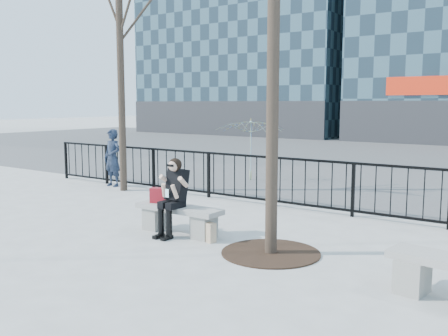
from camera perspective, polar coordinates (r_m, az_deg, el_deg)
The scene contains 10 objects.
ground at distance 8.82m, azimuth -5.16°, elevation -7.46°, with size 120.00×120.00×0.00m, color #979792.
street_surface at distance 22.31m, azimuth 20.60°, elevation 1.14°, with size 60.00×23.00×0.01m, color #474747.
railing at distance 11.12m, azimuth 4.85°, elevation -1.44°, with size 14.00×0.06×1.10m.
tree_grate at distance 7.69m, azimuth 5.36°, elevation -9.63°, with size 1.50×1.50×0.02m, color black.
bench_main at distance 8.75m, azimuth -5.19°, elevation -5.55°, with size 1.65×0.46×0.49m.
seated_woman at distance 8.56m, azimuth -5.91°, elevation -3.34°, with size 0.50×0.64×1.34m.
handbag at distance 9.00m, azimuth -7.39°, elevation -3.12°, with size 0.32×0.15×0.27m, color maroon.
shopping_bag at distance 8.29m, azimuth -1.94°, elevation -7.26°, with size 0.34×0.13×0.32m, color beige.
standing_man at distance 13.92m, azimuth -12.62°, elevation 1.14°, with size 0.57×0.38×1.57m, color black.
vendor_umbrella at distance 14.62m, azimuth 2.94°, elevation 2.13°, with size 2.00×2.04×1.83m, color yellow.
Camera 1 is at (5.53, -6.49, 2.26)m, focal length 40.00 mm.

